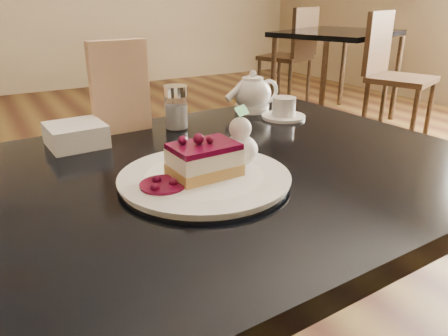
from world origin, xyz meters
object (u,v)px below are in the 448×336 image
dessert_plate (205,178)px  cheesecake_slice (204,160)px  bg_table_far_right (331,110)px  tea_set (258,98)px  main_table (192,209)px

dessert_plate → cheesecake_slice: 0.04m
cheesecake_slice → bg_table_far_right: cheesecake_slice is taller
dessert_plate → tea_set: bearing=44.7°
dessert_plate → tea_set: size_ratio=1.36×
dessert_plate → tea_set: 0.52m
bg_table_far_right → cheesecake_slice: bearing=-157.6°
cheesecake_slice → tea_set: 0.52m
cheesecake_slice → main_table: bearing=90.0°
cheesecake_slice → bg_table_far_right: size_ratio=0.07×
cheesecake_slice → bg_table_far_right: (2.52, 2.27, -0.72)m
main_table → dessert_plate: dessert_plate is taller
dessert_plate → tea_set: tea_set is taller
main_table → tea_set: 0.50m
cheesecake_slice → tea_set: (0.37, 0.36, 0.00)m
tea_set → cheesecake_slice: bearing=-135.3°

